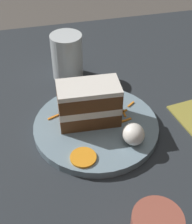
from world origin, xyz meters
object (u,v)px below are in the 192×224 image
(cream_dollop, at_px, (133,134))
(plate, at_px, (96,126))
(cake_slice, at_px, (89,103))
(drinking_glass, at_px, (67,59))
(orange_garnish, at_px, (83,157))

(cream_dollop, bearing_deg, plate, 40.18)
(cake_slice, bearing_deg, drinking_glass, 7.22)
(orange_garnish, bearing_deg, plate, -27.78)
(cake_slice, bearing_deg, orange_garnish, 164.88)
(plate, bearing_deg, drinking_glass, 6.38)
(cake_slice, xyz_separation_m, cream_dollop, (-0.08, -0.07, -0.02))
(cream_dollop, bearing_deg, orange_garnish, 100.41)
(cake_slice, bearing_deg, cream_dollop, -136.45)
(plate, bearing_deg, orange_garnish, 152.22)
(cake_slice, relative_size, orange_garnish, 2.58)
(cream_dollop, distance_m, drinking_glass, 0.30)
(cake_slice, xyz_separation_m, drinking_glass, (0.20, 0.01, -0.01))
(cream_dollop, bearing_deg, drinking_glass, 16.13)
(plate, height_order, cream_dollop, cream_dollop)
(cake_slice, bearing_deg, plate, -137.79)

